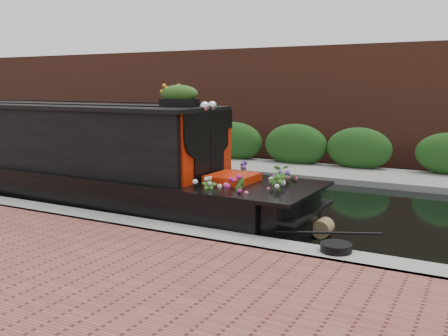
% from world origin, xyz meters
% --- Properties ---
extents(ground, '(80.00, 80.00, 0.00)m').
position_xyz_m(ground, '(0.00, 0.00, 0.00)').
color(ground, black).
rests_on(ground, ground).
extents(near_bank_coping, '(40.00, 0.60, 0.50)m').
position_xyz_m(near_bank_coping, '(0.00, -3.30, 0.00)').
color(near_bank_coping, gray).
rests_on(near_bank_coping, ground).
extents(far_bank_path, '(40.00, 2.40, 0.34)m').
position_xyz_m(far_bank_path, '(0.00, 4.20, 0.00)').
color(far_bank_path, gray).
rests_on(far_bank_path, ground).
extents(far_hedge, '(40.00, 1.10, 2.80)m').
position_xyz_m(far_hedge, '(0.00, 5.10, 0.00)').
color(far_hedge, '#1B4216').
rests_on(far_hedge, ground).
extents(far_brick_wall, '(40.00, 1.00, 8.00)m').
position_xyz_m(far_brick_wall, '(0.00, 7.20, 0.00)').
color(far_brick_wall, brown).
rests_on(far_brick_wall, ground).
extents(narrowboat, '(12.30, 2.47, 2.89)m').
position_xyz_m(narrowboat, '(-3.50, -1.77, 0.85)').
color(narrowboat, black).
rests_on(narrowboat, ground).
extents(rope_fender, '(0.32, 0.36, 0.32)m').
position_xyz_m(rope_fender, '(3.04, -1.77, 0.16)').
color(rope_fender, brown).
rests_on(rope_fender, ground).
extents(coiled_mooring_rope, '(0.46, 0.46, 0.12)m').
position_xyz_m(coiled_mooring_rope, '(3.66, -3.18, 0.31)').
color(coiled_mooring_rope, black).
rests_on(coiled_mooring_rope, near_bank_coping).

